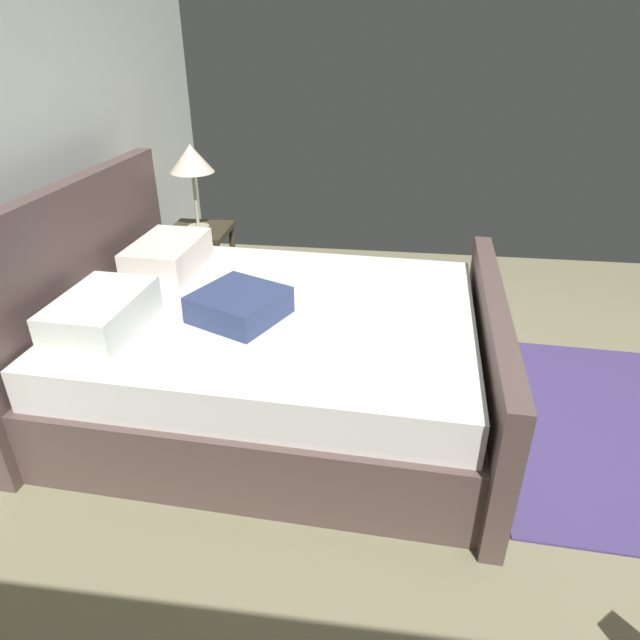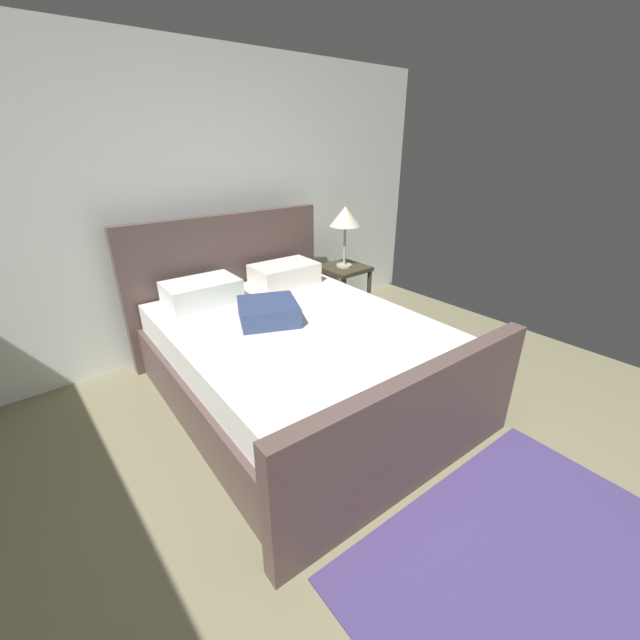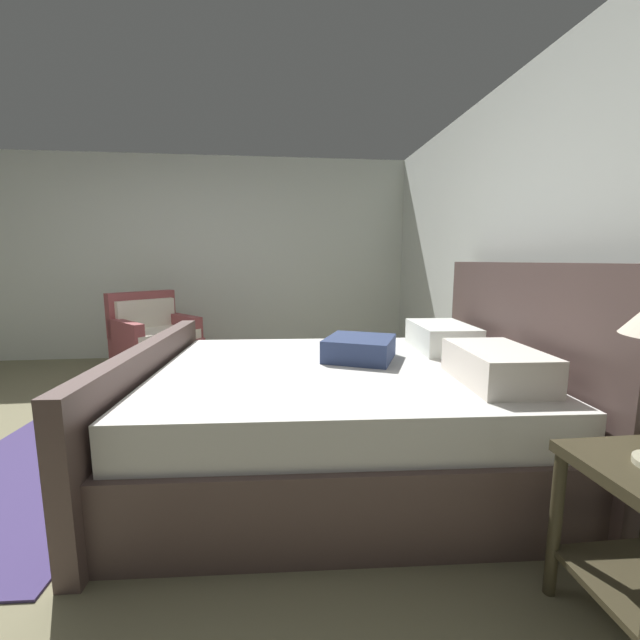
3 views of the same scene
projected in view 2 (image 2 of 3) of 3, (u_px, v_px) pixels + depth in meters
The scene contains 6 objects.
ground_plane at pixel (501, 592), 1.78m from camera, with size 5.43×6.09×0.02m, color #787254.
wall_back at pixel (180, 210), 3.43m from camera, with size 5.55×0.12×2.51m, color silver.
bed at pixel (294, 353), 3.01m from camera, with size 1.94×2.39×1.23m.
nightstand_right at pixel (344, 284), 4.26m from camera, with size 0.44×0.44×0.60m.
table_lamp_right at pixel (345, 218), 3.97m from camera, with size 0.31×0.31×0.61m.
area_rug at pixel (524, 562), 1.89m from camera, with size 1.72×1.09×0.01m, color #413568.
Camera 2 is at (-1.33, -0.36, 1.82)m, focal length 22.68 mm.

